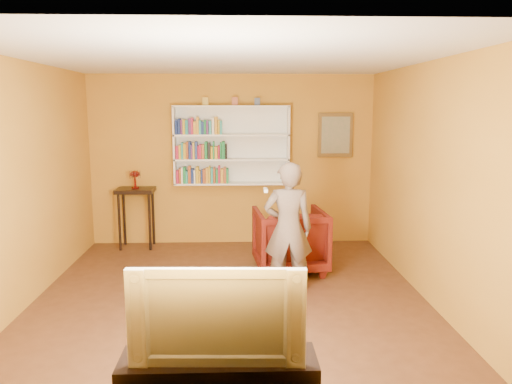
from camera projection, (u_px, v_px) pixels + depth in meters
room_shell at (230, 214)px, 5.57m from camera, size 5.30×5.80×2.88m
bookshelf at (232, 145)px, 7.84m from camera, size 1.80×0.29×1.23m
books_row_lower at (203, 175)px, 7.80m from camera, size 0.81×0.19×0.27m
books_row_middle at (201, 151)px, 7.74m from camera, size 0.79×0.19×0.27m
books_row_upper at (199, 127)px, 7.67m from camera, size 0.72×0.18×0.26m
ornament_left at (205, 101)px, 7.66m from camera, size 0.09×0.09×0.12m
ornament_centre at (235, 101)px, 7.67m from camera, size 0.09×0.09×0.13m
ornament_right at (257, 102)px, 7.69m from camera, size 0.08×0.08×0.12m
framed_painting at (335, 135)px, 7.93m from camera, size 0.55×0.05×0.70m
console_table at (136, 199)px, 7.77m from camera, size 0.58×0.44×0.94m
ruby_lustre at (135, 176)px, 7.71m from camera, size 0.17×0.16×0.28m
armchair at (290, 240)px, 6.71m from camera, size 1.00×1.02×0.85m
person at (288, 229)px, 5.83m from camera, size 0.58×0.39×1.57m
game_remote at (266, 190)px, 5.41m from camera, size 0.04×0.15×0.04m
television at (218, 311)px, 3.38m from camera, size 1.18×0.20×0.68m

